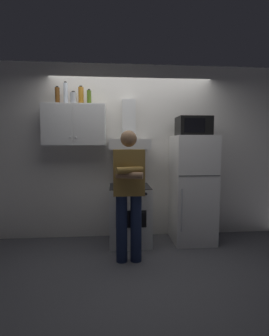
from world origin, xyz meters
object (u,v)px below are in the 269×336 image
(stove_oven, at_px, (130,214))
(person_standing, at_px, (129,191))
(range_hood, at_px, (129,136))
(bottle_olive_oil, at_px, (89,97))
(microwave, at_px, (193,126))
(bottle_vodka_clear, at_px, (66,94))
(upper_cabinet, at_px, (75,125))
(bottle_beer_brown, at_px, (57,96))
(refrigerator, at_px, (192,189))
(bottle_liquor_amber, at_px, (81,96))
(bottle_canister_steel, at_px, (73,98))

(stove_oven, xyz_separation_m, person_standing, (-0.05, -0.61, 0.47))
(range_hood, bearing_deg, bottle_olive_oil, -178.96)
(microwave, height_order, bottle_olive_oil, bottle_olive_oil)
(stove_oven, distance_m, bottle_olive_oil, 1.82)
(bottle_olive_oil, bearing_deg, microwave, -3.62)
(range_hood, xyz_separation_m, bottle_vodka_clear, (-0.92, -0.01, 0.61))
(range_hood, distance_m, person_standing, 1.01)
(person_standing, bearing_deg, upper_cabinet, 135.74)
(bottle_beer_brown, xyz_separation_m, bottle_olive_oil, (0.46, -0.04, -0.02))
(person_standing, bearing_deg, refrigerator, 31.23)
(microwave, relative_size, bottle_liquor_amber, 1.74)
(bottle_beer_brown, bearing_deg, bottle_canister_steel, -8.83)
(bottle_canister_steel, bearing_deg, bottle_olive_oil, -0.45)
(upper_cabinet, height_order, bottle_vodka_clear, bottle_vodka_clear)
(range_hood, bearing_deg, refrigerator, -7.55)
(range_hood, distance_m, bottle_olive_oil, 0.81)
(bottle_vodka_clear, height_order, bottle_canister_steel, bottle_vodka_clear)
(bottle_canister_steel, bearing_deg, bottle_vodka_clear, -179.33)
(bottle_canister_steel, bearing_deg, bottle_beer_brown, 171.17)
(person_standing, bearing_deg, bottle_olive_oil, 126.47)
(person_standing, bearing_deg, bottle_canister_steel, 136.35)
(bottle_vodka_clear, bearing_deg, range_hood, 0.64)
(bottle_liquor_amber, relative_size, bottle_beer_brown, 1.05)
(range_hood, bearing_deg, bottle_liquor_amber, 177.19)
(bottle_canister_steel, bearing_deg, range_hood, 0.63)
(upper_cabinet, xyz_separation_m, bottle_liquor_amber, (0.10, 0.04, 0.43))
(stove_oven, height_order, bottle_vodka_clear, bottle_vodka_clear)
(microwave, relative_size, bottle_canister_steel, 2.55)
(bottle_olive_oil, bearing_deg, bottle_vodka_clear, 179.92)
(bottle_vodka_clear, relative_size, bottle_canister_steel, 1.71)
(refrigerator, bearing_deg, upper_cabinet, 175.93)
(refrigerator, bearing_deg, bottle_beer_brown, 175.60)
(bottle_liquor_amber, xyz_separation_m, bottle_olive_oil, (0.12, -0.05, -0.03))
(person_standing, height_order, bottle_canister_steel, bottle_canister_steel)
(stove_oven, relative_size, person_standing, 0.53)
(stove_oven, bearing_deg, person_standing, -94.72)
(bottle_olive_oil, bearing_deg, bottle_beer_brown, 175.25)
(stove_oven, distance_m, bottle_liquor_amber, 1.89)
(person_standing, distance_m, bottle_canister_steel, 1.62)
(bottle_liquor_amber, height_order, bottle_beer_brown, bottle_liquor_amber)
(person_standing, relative_size, bottle_liquor_amber, 5.93)
(upper_cabinet, height_order, refrigerator, upper_cabinet)
(bottle_canister_steel, bearing_deg, stove_oven, -8.29)
(person_standing, height_order, bottle_olive_oil, bottle_olive_oil)
(refrigerator, bearing_deg, bottle_liquor_amber, 174.46)
(refrigerator, relative_size, person_standing, 0.98)
(bottle_beer_brown, height_order, bottle_canister_steel, bottle_beer_brown)
(upper_cabinet, height_order, person_standing, upper_cabinet)
(bottle_beer_brown, height_order, bottle_olive_oil, bottle_beer_brown)
(bottle_vodka_clear, xyz_separation_m, bottle_liquor_amber, (0.21, 0.04, -0.02))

